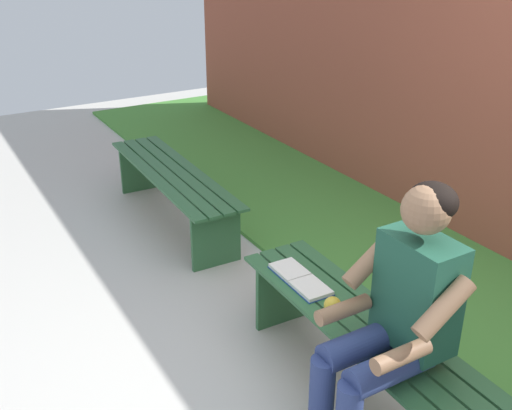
# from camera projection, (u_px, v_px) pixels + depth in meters

# --- Properties ---
(ground_plane) EXTENTS (10.00, 7.00, 0.04)m
(ground_plane) POSITION_uv_depth(u_px,v_px,m) (96.00, 344.00, 3.46)
(ground_plane) COLOR beige
(grass_strip) EXTENTS (9.00, 1.95, 0.03)m
(grass_strip) POSITION_uv_depth(u_px,v_px,m) (403.00, 240.00, 4.52)
(grass_strip) COLOR #478C38
(grass_strip) RESTS_ON ground
(bench_near) EXTENTS (1.81, 0.45, 0.43)m
(bench_near) POSITION_uv_depth(u_px,v_px,m) (372.00, 347.00, 2.86)
(bench_near) COLOR #2D6038
(bench_near) RESTS_ON ground
(bench_far) EXTENTS (1.77, 0.45, 0.43)m
(bench_far) POSITION_uv_depth(u_px,v_px,m) (173.00, 184.00, 4.68)
(bench_far) COLOR #2D6038
(bench_far) RESTS_ON ground
(person_seated) EXTENTS (0.50, 0.69, 1.24)m
(person_seated) POSITION_uv_depth(u_px,v_px,m) (394.00, 316.00, 2.51)
(person_seated) COLOR #1E513D
(person_seated) RESTS_ON ground
(apple) EXTENTS (0.09, 0.09, 0.09)m
(apple) POSITION_uv_depth(u_px,v_px,m) (333.00, 305.00, 2.93)
(apple) COLOR gold
(apple) RESTS_ON bench_near
(book_open) EXTENTS (0.42, 0.17, 0.02)m
(book_open) POSITION_uv_depth(u_px,v_px,m) (300.00, 279.00, 3.21)
(book_open) COLOR white
(book_open) RESTS_ON bench_near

